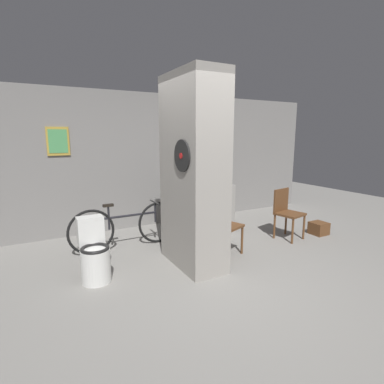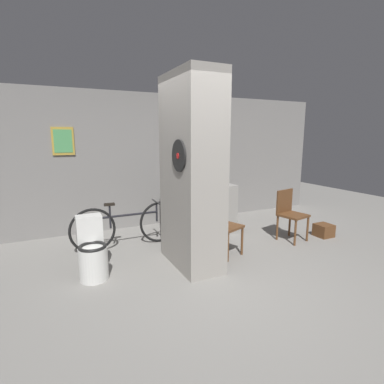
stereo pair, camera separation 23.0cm
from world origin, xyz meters
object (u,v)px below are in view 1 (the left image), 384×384
object	(u,v)px
toilet	(94,254)
bicycle	(127,226)
chair_by_doorway	(286,211)
bottle_tall	(210,180)
chair_near_pillar	(222,222)

from	to	relation	value
toilet	bicycle	bearing A→B (deg)	52.25
chair_by_doorway	bottle_tall	bearing A→B (deg)	129.96
toilet	bottle_tall	world-z (taller)	bottle_tall
bottle_tall	chair_near_pillar	bearing A→B (deg)	-109.86
chair_by_doorway	bicycle	bearing A→B (deg)	150.19
toilet	chair_near_pillar	distance (m)	1.90
chair_by_doorway	bottle_tall	distance (m)	1.46
toilet	chair_by_doorway	xyz separation A→B (m)	(3.28, 0.00, 0.16)
chair_by_doorway	bottle_tall	xyz separation A→B (m)	(-1.07, 0.85, 0.52)
chair_near_pillar	bottle_tall	distance (m)	1.08
toilet	chair_near_pillar	size ratio (longest dim) A/B	0.89
toilet	bicycle	size ratio (longest dim) A/B	0.43
chair_near_pillar	bicycle	world-z (taller)	chair_near_pillar
bicycle	bottle_tall	size ratio (longest dim) A/B	6.26
chair_by_doorway	bicycle	world-z (taller)	chair_by_doorway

